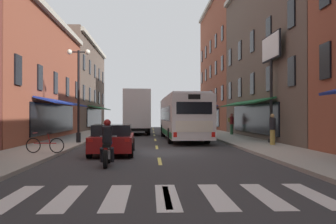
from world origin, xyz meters
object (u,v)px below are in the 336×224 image
pedestrian_near (231,123)px  bicycle_near (45,145)px  sedan_near (113,139)px  box_truck (136,112)px  pedestrian_far (272,129)px  sedan_mid (139,125)px  motorcycle_rider (107,146)px  transit_bus (182,117)px  street_lamp_twin (79,91)px  billboard_sign (271,59)px

pedestrian_near → bicycle_near: bearing=-33.7°
sedan_near → box_truck: bearing=88.7°
pedestrian_near → pedestrian_far: 11.79m
sedan_mid → pedestrian_near: size_ratio=2.55×
motorcycle_rider → box_truck: bearing=89.5°
motorcycle_rider → bicycle_near: bearing=132.6°
sedan_mid → pedestrian_far: (8.26, -24.25, 0.36)m
transit_bus → pedestrian_near: bearing=47.3°
box_truck → pedestrian_far: size_ratio=4.36×
box_truck → bicycle_near: size_ratio=4.45×
street_lamp_twin → box_truck: bearing=76.1°
pedestrian_far → sedan_near: bearing=-117.1°
billboard_sign → box_truck: 15.92m
billboard_sign → sedan_near: 11.53m
sedan_mid → pedestrian_near: bearing=-55.8°
sedan_near → pedestrian_far: size_ratio=2.65×
transit_bus → pedestrian_near: (4.75, 5.14, -0.58)m
sedan_mid → pedestrian_far: pedestrian_far is taller
motorcycle_rider → street_lamp_twin: bearing=106.2°
box_truck → pedestrian_far: 16.93m
transit_bus → sedan_near: transit_bus is taller
sedan_near → motorcycle_rider: (0.20, -4.04, 0.00)m
transit_bus → sedan_near: 10.95m
sedan_near → sedan_mid: bearing=89.2°
box_truck → pedestrian_near: bearing=-19.5°
billboard_sign → bicycle_near: (-12.05, -5.97, -4.79)m
pedestrian_far → street_lamp_twin: street_lamp_twin is taller
sedan_mid → motorcycle_rider: (-0.16, -31.75, 0.03)m
box_truck → street_lamp_twin: (-3.07, -12.38, 1.19)m
sedan_near → street_lamp_twin: bearing=114.5°
billboard_sign → sedan_near: billboard_sign is taller
transit_bus → box_truck: size_ratio=1.63×
pedestrian_near → box_truck: bearing=-106.8°
box_truck → bicycle_near: (-3.31, -18.89, -1.60)m
box_truck → bicycle_near: 19.25m
box_truck → sedan_near: bearing=-91.3°
billboard_sign → pedestrian_far: (-0.53, -1.85, -4.25)m
transit_bus → pedestrian_far: 8.08m
billboard_sign → sedan_mid: 24.50m
transit_bus → motorcycle_rider: transit_bus is taller
billboard_sign → box_truck: (-8.75, 12.92, -3.19)m
box_truck → bicycle_near: bearing=-99.9°
billboard_sign → bicycle_near: size_ratio=3.88×
transit_bus → motorcycle_rider: 14.71m
sedan_near → pedestrian_far: 9.29m
bicycle_near → billboard_sign: bearing=26.4°
transit_bus → sedan_near: bearing=-112.0°
pedestrian_near → street_lamp_twin: size_ratio=0.32×
transit_bus → pedestrian_near: size_ratio=6.79×
sedan_near → pedestrian_near: 17.63m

